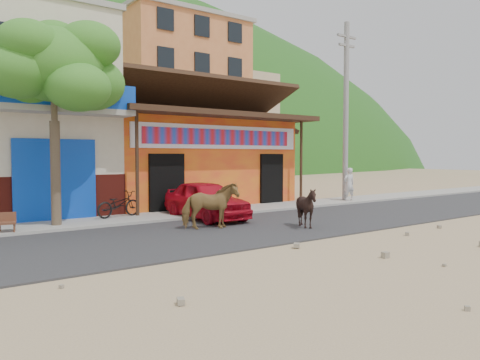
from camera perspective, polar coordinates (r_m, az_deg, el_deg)
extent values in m
plane|color=#9E825B|center=(11.92, 8.89, -7.34)|extent=(120.00, 120.00, 0.00)
cube|color=#28282B|center=(13.75, 1.39, -5.83)|extent=(60.00, 5.00, 0.04)
cube|color=gray|center=(16.61, -6.11, -4.18)|extent=(60.00, 2.00, 0.12)
cube|color=orange|center=(20.95, -7.02, 2.07)|extent=(8.00, 6.00, 3.60)
cube|color=#CC723F|center=(36.79, -8.44, 9.00)|extent=(9.00, 9.00, 12.00)
cube|color=tan|center=(46.51, -2.13, 6.53)|extent=(8.00, 8.00, 10.00)
cylinder|color=gray|center=(21.93, 12.79, 8.13)|extent=(0.24, 0.24, 8.00)
imported|color=olive|center=(13.34, -3.66, -3.16)|extent=(1.72, 1.19, 1.33)
imported|color=black|center=(13.68, 8.13, -3.35)|extent=(1.35, 1.29, 1.17)
imported|color=red|center=(15.48, -4.18, -2.41)|extent=(1.61, 3.77, 1.27)
imported|color=black|center=(15.78, -14.57, -2.88)|extent=(1.69, 0.91, 0.85)
imported|color=silver|center=(21.46, 13.15, -0.50)|extent=(0.60, 0.47, 1.46)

